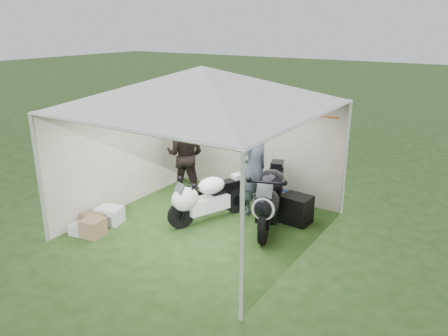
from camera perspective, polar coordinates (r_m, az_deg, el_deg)
The scene contains 12 objects.
ground at distance 8.41m, azimuth -2.60°, elevation -7.59°, with size 80.00×80.00×0.00m, color #204012.
canopy_tent at distance 7.67m, azimuth -2.74°, elevation 10.07°, with size 5.66×5.66×3.00m.
motorcycle_white at distance 8.43m, azimuth -2.45°, elevation -3.81°, with size 0.91×1.73×0.90m.
motorcycle_black at distance 8.19m, azimuth 5.99°, elevation -3.73°, with size 1.01×2.16×1.10m.
paddock_stand at distance 9.29m, azimuth 6.81°, elevation -3.97°, with size 0.45×0.28×0.34m, color blue.
person_dark_jacket at distance 9.72m, azimuth -5.09°, elevation 1.70°, with size 0.88×0.68×1.81m, color black.
person_blue_jacket at distance 8.66m, azimuth 3.88°, elevation -0.18°, with size 0.68×0.45×1.86m, color slate.
equipment_box at distance 8.56m, azimuth 9.41°, elevation -5.34°, with size 0.55×0.44×0.55m, color black.
crate_0 at distance 8.77m, azimuth -14.69°, elevation -5.95°, with size 0.47×0.37×0.31m, color silver.
crate_1 at distance 8.33m, azimuth -16.74°, elevation -7.46°, with size 0.36×0.36×0.33m, color #8F694C.
crate_2 at distance 8.49m, azimuth -18.58°, elevation -7.62°, with size 0.27×0.22×0.20m, color #B5B9BE.
crate_3 at distance 8.67m, azimuth -16.80°, elevation -6.57°, with size 0.42×0.30×0.28m, color brown.
Camera 1 is at (4.41, -6.14, 3.69)m, focal length 35.00 mm.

